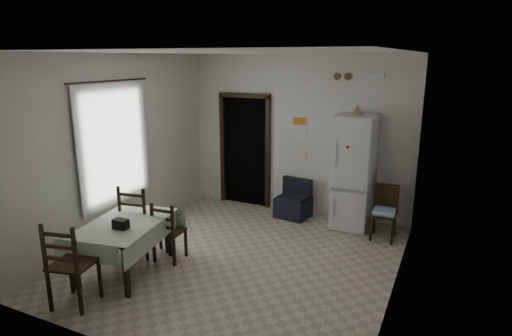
{
  "coord_description": "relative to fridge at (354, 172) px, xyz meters",
  "views": [
    {
      "loc": [
        2.61,
        -5.02,
        2.83
      ],
      "look_at": [
        0.0,
        0.5,
        1.25
      ],
      "focal_mm": 30.0,
      "sensor_mm": 36.0,
      "label": 1
    }
  ],
  "objects": [
    {
      "name": "emergency_light",
      "position": [
        0.21,
        0.28,
        1.59
      ],
      "size": [
        0.25,
        0.07,
        0.09
      ],
      "primitive_type": "cube",
      "color": "white",
      "rests_on": "ground"
    },
    {
      "name": "curtain",
      "position": [
        -3.18,
        -2.13,
        0.59
      ],
      "size": [
        0.02,
        1.45,
        1.85
      ],
      "primitive_type": "cube",
      "color": "silver",
      "rests_on": "ground"
    },
    {
      "name": "doorway",
      "position": [
        -2.19,
        0.52,
        0.1
      ],
      "size": [
        1.06,
        0.52,
        2.22
      ],
      "color": "black",
      "rests_on": "ground"
    },
    {
      "name": "wall_right",
      "position": [
        0.96,
        -1.93,
        0.49
      ],
      "size": [
        0.02,
        4.5,
        2.9
      ],
      "primitive_type": null,
      "color": "silver",
      "rests_on": "ground"
    },
    {
      "name": "calendar_image",
      "position": [
        -1.09,
        0.3,
        0.76
      ],
      "size": [
        0.24,
        0.01,
        0.14
      ],
      "primitive_type": "cube",
      "color": "orange",
      "rests_on": "ground"
    },
    {
      "name": "tan_cone",
      "position": [
        -0.01,
        -0.0,
        1.05
      ],
      "size": [
        0.22,
        0.22,
        0.16
      ],
      "primitive_type": "cone",
      "rotation": [
        0.0,
        0.0,
        -0.1
      ],
      "color": "tan",
      "rests_on": "fridge"
    },
    {
      "name": "navy_seat",
      "position": [
        -1.07,
        0.0,
        -0.62
      ],
      "size": [
        0.63,
        0.62,
        0.68
      ],
      "primitive_type": null,
      "rotation": [
        0.0,
        0.0,
        -0.13
      ],
      "color": "black",
      "rests_on": "ground"
    },
    {
      "name": "dining_chair_far_left",
      "position": [
        -2.58,
        -2.36,
        -0.43
      ],
      "size": [
        0.53,
        0.53,
        1.08
      ],
      "primitive_type": null,
      "rotation": [
        0.0,
        0.0,
        3.3
      ],
      "color": "black",
      "rests_on": "ground"
    },
    {
      "name": "window_recess",
      "position": [
        -3.29,
        -2.13,
        0.59
      ],
      "size": [
        0.1,
        1.2,
        1.6
      ],
      "primitive_type": "cube",
      "color": "silver",
      "rests_on": "ground"
    },
    {
      "name": "dining_chair_far_right",
      "position": [
        -2.07,
        -2.35,
        -0.52
      ],
      "size": [
        0.41,
        0.41,
        0.89
      ],
      "primitive_type": null,
      "rotation": [
        0.0,
        0.0,
        3.22
      ],
      "color": "black",
      "rests_on": "ground"
    },
    {
      "name": "ground",
      "position": [
        -1.14,
        -1.93,
        -0.96
      ],
      "size": [
        4.5,
        4.5,
        0.0
      ],
      "primitive_type": "plane",
      "color": "#C3B39F",
      "rests_on": "ground"
    },
    {
      "name": "light_switch",
      "position": [
        -0.99,
        0.31,
        0.14
      ],
      "size": [
        0.08,
        0.02,
        0.12
      ],
      "primitive_type": "cube",
      "color": "beige",
      "rests_on": "ground"
    },
    {
      "name": "corner_chair",
      "position": [
        0.58,
        -0.31,
        -0.53
      ],
      "size": [
        0.38,
        0.38,
        0.87
      ],
      "primitive_type": null,
      "rotation": [
        0.0,
        0.0,
        0.01
      ],
      "color": "black",
      "rests_on": "ground"
    },
    {
      "name": "black_bag",
      "position": [
        -2.28,
        -3.07,
        -0.19
      ],
      "size": [
        0.2,
        0.12,
        0.13
      ],
      "primitive_type": "cube",
      "rotation": [
        0.0,
        0.0,
        0.04
      ],
      "color": "black",
      "rests_on": "dining_table"
    },
    {
      "name": "wall_front",
      "position": [
        -1.14,
        -4.18,
        0.49
      ],
      "size": [
        4.2,
        0.02,
        2.9
      ],
      "primitive_type": null,
      "color": "silver",
      "rests_on": "ground"
    },
    {
      "name": "ceiling",
      "position": [
        -1.14,
        -1.93,
        1.94
      ],
      "size": [
        4.2,
        4.5,
        0.02
      ],
      "primitive_type": null,
      "color": "white",
      "rests_on": "ground"
    },
    {
      "name": "dining_chair_near_head",
      "position": [
        -2.38,
        -3.78,
        -0.43
      ],
      "size": [
        0.55,
        0.55,
        1.07
      ],
      "primitive_type": null,
      "rotation": [
        0.0,
        0.0,
        3.36
      ],
      "color": "black",
      "rests_on": "ground"
    },
    {
      "name": "calendar",
      "position": [
        -1.09,
        0.31,
        0.66
      ],
      "size": [
        0.28,
        0.02,
        0.4
      ],
      "primitive_type": "cube",
      "color": "white",
      "rests_on": "ground"
    },
    {
      "name": "curtain_rod",
      "position": [
        -3.17,
        -2.13,
        1.54
      ],
      "size": [
        0.02,
        1.6,
        0.02
      ],
      "primitive_type": "cylinder",
      "rotation": [
        1.57,
        0.0,
        0.0
      ],
      "color": "black",
      "rests_on": "ground"
    },
    {
      "name": "fridge",
      "position": [
        0.0,
        0.0,
        0.0
      ],
      "size": [
        0.65,
        0.65,
        1.93
      ],
      "primitive_type": null,
      "rotation": [
        0.0,
        0.0,
        -0.04
      ],
      "color": "silver",
      "rests_on": "ground"
    },
    {
      "name": "vent_right",
      "position": [
        -0.26,
        0.3,
        1.56
      ],
      "size": [
        0.12,
        0.03,
        0.12
      ],
      "primitive_type": "cylinder",
      "rotation": [
        1.57,
        0.0,
        0.0
      ],
      "color": "brown",
      "rests_on": "ground"
    },
    {
      "name": "dining_table",
      "position": [
        -2.38,
        -2.89,
        -0.61
      ],
      "size": [
        1.12,
        1.5,
        0.71
      ],
      "primitive_type": null,
      "rotation": [
        0.0,
        0.0,
        0.18
      ],
      "color": "#A7BA9F",
      "rests_on": "ground"
    },
    {
      "name": "wall_left",
      "position": [
        -3.24,
        -1.93,
        0.49
      ],
      "size": [
        0.02,
        4.5,
        2.9
      ],
      "primitive_type": null,
      "color": "silver",
      "rests_on": "ground"
    },
    {
      "name": "vent_left",
      "position": [
        -0.44,
        0.3,
        1.56
      ],
      "size": [
        0.12,
        0.03,
        0.12
      ],
      "primitive_type": "cylinder",
      "rotation": [
        1.57,
        0.0,
        0.0
      ],
      "color": "brown",
      "rests_on": "ground"
    },
    {
      "name": "wall_back",
      "position": [
        -1.14,
        0.32,
        0.49
      ],
      "size": [
        4.2,
        0.02,
        2.9
      ],
      "primitive_type": null,
      "color": "silver",
      "rests_on": "ground"
    }
  ]
}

